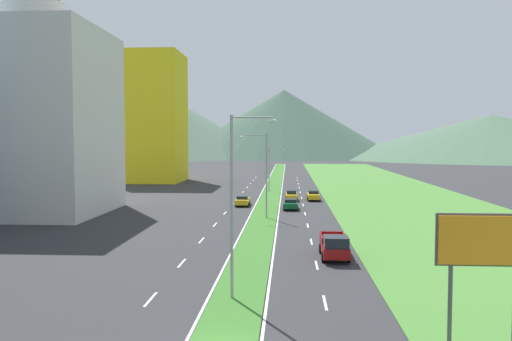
% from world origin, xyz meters
% --- Properties ---
extents(grass_median, '(3.20, 240.00, 0.06)m').
position_xyz_m(grass_median, '(0.00, 60.00, 0.03)').
color(grass_median, '#387028').
rests_on(grass_median, ground_plane).
extents(grass_verge_right, '(24.00, 240.00, 0.06)m').
position_xyz_m(grass_verge_right, '(20.60, 60.00, 0.03)').
color(grass_verge_right, '#477F33').
rests_on(grass_verge_right, ground_plane).
extents(lane_dash_left_3, '(0.16, 2.80, 0.01)m').
position_xyz_m(lane_dash_left_3, '(-5.10, 7.27, 0.01)').
color(lane_dash_left_3, silver).
rests_on(lane_dash_left_3, ground_plane).
extents(lane_dash_left_4, '(0.16, 2.80, 0.01)m').
position_xyz_m(lane_dash_left_4, '(-5.10, 16.36, 0.01)').
color(lane_dash_left_4, silver).
rests_on(lane_dash_left_4, ground_plane).
extents(lane_dash_left_5, '(0.16, 2.80, 0.01)m').
position_xyz_m(lane_dash_left_5, '(-5.10, 25.45, 0.01)').
color(lane_dash_left_5, silver).
rests_on(lane_dash_left_5, ground_plane).
extents(lane_dash_left_6, '(0.16, 2.80, 0.01)m').
position_xyz_m(lane_dash_left_6, '(-5.10, 34.54, 0.01)').
color(lane_dash_left_6, silver).
rests_on(lane_dash_left_6, ground_plane).
extents(lane_dash_left_7, '(0.16, 2.80, 0.01)m').
position_xyz_m(lane_dash_left_7, '(-5.10, 43.63, 0.01)').
color(lane_dash_left_7, silver).
rests_on(lane_dash_left_7, ground_plane).
extents(lane_dash_left_8, '(0.16, 2.80, 0.01)m').
position_xyz_m(lane_dash_left_8, '(-5.10, 52.72, 0.01)').
color(lane_dash_left_8, silver).
rests_on(lane_dash_left_8, ground_plane).
extents(lane_dash_left_9, '(0.16, 2.80, 0.01)m').
position_xyz_m(lane_dash_left_9, '(-5.10, 61.81, 0.01)').
color(lane_dash_left_9, silver).
rests_on(lane_dash_left_9, ground_plane).
extents(lane_dash_left_10, '(0.16, 2.80, 0.01)m').
position_xyz_m(lane_dash_left_10, '(-5.10, 70.90, 0.01)').
color(lane_dash_left_10, silver).
rests_on(lane_dash_left_10, ground_plane).
extents(lane_dash_left_11, '(0.16, 2.80, 0.01)m').
position_xyz_m(lane_dash_left_11, '(-5.10, 79.99, 0.01)').
color(lane_dash_left_11, silver).
rests_on(lane_dash_left_11, ground_plane).
extents(lane_dash_left_12, '(0.16, 2.80, 0.01)m').
position_xyz_m(lane_dash_left_12, '(-5.10, 89.08, 0.01)').
color(lane_dash_left_12, silver).
rests_on(lane_dash_left_12, ground_plane).
extents(lane_dash_left_13, '(0.16, 2.80, 0.01)m').
position_xyz_m(lane_dash_left_13, '(-5.10, 98.17, 0.01)').
color(lane_dash_left_13, silver).
rests_on(lane_dash_left_13, ground_plane).
extents(lane_dash_left_14, '(0.16, 2.80, 0.01)m').
position_xyz_m(lane_dash_left_14, '(-5.10, 107.26, 0.01)').
color(lane_dash_left_14, silver).
rests_on(lane_dash_left_14, ground_plane).
extents(lane_dash_right_3, '(0.16, 2.80, 0.01)m').
position_xyz_m(lane_dash_right_3, '(5.10, 7.27, 0.01)').
color(lane_dash_right_3, silver).
rests_on(lane_dash_right_3, ground_plane).
extents(lane_dash_right_4, '(0.16, 2.80, 0.01)m').
position_xyz_m(lane_dash_right_4, '(5.10, 16.36, 0.01)').
color(lane_dash_right_4, silver).
rests_on(lane_dash_right_4, ground_plane).
extents(lane_dash_right_5, '(0.16, 2.80, 0.01)m').
position_xyz_m(lane_dash_right_5, '(5.10, 25.45, 0.01)').
color(lane_dash_right_5, silver).
rests_on(lane_dash_right_5, ground_plane).
extents(lane_dash_right_6, '(0.16, 2.80, 0.01)m').
position_xyz_m(lane_dash_right_6, '(5.10, 34.54, 0.01)').
color(lane_dash_right_6, silver).
rests_on(lane_dash_right_6, ground_plane).
extents(lane_dash_right_7, '(0.16, 2.80, 0.01)m').
position_xyz_m(lane_dash_right_7, '(5.10, 43.63, 0.01)').
color(lane_dash_right_7, silver).
rests_on(lane_dash_right_7, ground_plane).
extents(lane_dash_right_8, '(0.16, 2.80, 0.01)m').
position_xyz_m(lane_dash_right_8, '(5.10, 52.72, 0.01)').
color(lane_dash_right_8, silver).
rests_on(lane_dash_right_8, ground_plane).
extents(lane_dash_right_9, '(0.16, 2.80, 0.01)m').
position_xyz_m(lane_dash_right_9, '(5.10, 61.81, 0.01)').
color(lane_dash_right_9, silver).
rests_on(lane_dash_right_9, ground_plane).
extents(lane_dash_right_10, '(0.16, 2.80, 0.01)m').
position_xyz_m(lane_dash_right_10, '(5.10, 70.90, 0.01)').
color(lane_dash_right_10, silver).
rests_on(lane_dash_right_10, ground_plane).
extents(lane_dash_right_11, '(0.16, 2.80, 0.01)m').
position_xyz_m(lane_dash_right_11, '(5.10, 79.99, 0.01)').
color(lane_dash_right_11, silver).
rests_on(lane_dash_right_11, ground_plane).
extents(lane_dash_right_12, '(0.16, 2.80, 0.01)m').
position_xyz_m(lane_dash_right_12, '(5.10, 89.08, 0.01)').
color(lane_dash_right_12, silver).
rests_on(lane_dash_right_12, ground_plane).
extents(lane_dash_right_13, '(0.16, 2.80, 0.01)m').
position_xyz_m(lane_dash_right_13, '(5.10, 98.17, 0.01)').
color(lane_dash_right_13, silver).
rests_on(lane_dash_right_13, ground_plane).
extents(lane_dash_right_14, '(0.16, 2.80, 0.01)m').
position_xyz_m(lane_dash_right_14, '(5.10, 107.26, 0.01)').
color(lane_dash_right_14, silver).
rests_on(lane_dash_right_14, ground_plane).
extents(edge_line_median_left, '(0.16, 240.00, 0.01)m').
position_xyz_m(edge_line_median_left, '(-1.75, 60.00, 0.01)').
color(edge_line_median_left, silver).
rests_on(edge_line_median_left, ground_plane).
extents(edge_line_median_right, '(0.16, 240.00, 0.01)m').
position_xyz_m(edge_line_median_right, '(1.75, 60.00, 0.01)').
color(edge_line_median_right, silver).
rests_on(edge_line_median_right, ground_plane).
extents(domed_building, '(17.96, 17.96, 32.73)m').
position_xyz_m(domed_building, '(-29.28, 42.12, 13.00)').
color(domed_building, silver).
rests_on(domed_building, ground_plane).
extents(midrise_colored, '(14.37, 14.37, 28.46)m').
position_xyz_m(midrise_colored, '(-27.81, 93.19, 14.23)').
color(midrise_colored, yellow).
rests_on(midrise_colored, ground_plane).
extents(hill_far_left, '(145.01, 145.01, 40.69)m').
position_xyz_m(hill_far_left, '(-76.80, 262.19, 20.35)').
color(hill_far_left, '#516B56').
rests_on(hill_far_left, ground_plane).
extents(hill_far_center, '(123.53, 123.53, 36.64)m').
position_xyz_m(hill_far_center, '(0.41, 268.21, 18.32)').
color(hill_far_center, '#3D5647').
rests_on(hill_far_center, ground_plane).
extents(hill_far_right, '(167.67, 167.67, 21.84)m').
position_xyz_m(hill_far_right, '(105.25, 250.34, 10.92)').
color(hill_far_right, '#47664C').
rests_on(hill_far_right, ground_plane).
extents(street_lamp_near, '(2.74, 0.28, 10.82)m').
position_xyz_m(street_lamp_near, '(-0.08, 7.74, 6.11)').
color(street_lamp_near, '#99999E').
rests_on(street_lamp_near, ground_plane).
extents(street_lamp_mid, '(3.27, 0.29, 10.07)m').
position_xyz_m(street_lamp_mid, '(0.03, 39.65, 5.78)').
color(street_lamp_mid, '#99999E').
rests_on(street_lamp_mid, ground_plane).
extents(street_lamp_far, '(3.02, 0.32, 8.01)m').
position_xyz_m(street_lamp_far, '(-0.12, 71.53, 4.69)').
color(street_lamp_far, '#99999E').
rests_on(street_lamp_far, ground_plane).
extents(billboard_roadside, '(4.29, 0.28, 6.08)m').
position_xyz_m(billboard_roadside, '(11.77, 1.29, 4.52)').
color(billboard_roadside, '#4C4C51').
rests_on(billboard_roadside, ground_plane).
extents(car_0, '(1.97, 4.06, 1.41)m').
position_xyz_m(car_0, '(3.28, 47.68, 0.73)').
color(car_0, '#0C5128').
rests_on(car_0, ground_plane).
extents(car_1, '(1.91, 4.38, 1.50)m').
position_xyz_m(car_1, '(6.83, 58.61, 0.77)').
color(car_1, yellow).
rests_on(car_1, ground_plane).
extents(car_3, '(1.95, 4.53, 1.43)m').
position_xyz_m(car_3, '(-3.49, 51.42, 0.74)').
color(car_3, yellow).
rests_on(car_3, ground_plane).
extents(car_4, '(1.85, 4.50, 1.55)m').
position_xyz_m(car_4, '(3.46, 58.09, 0.79)').
color(car_4, yellow).
rests_on(car_4, ground_plane).
extents(pickup_truck_0, '(2.18, 5.40, 2.00)m').
position_xyz_m(pickup_truck_0, '(6.62, 18.64, 0.98)').
color(pickup_truck_0, maroon).
rests_on(pickup_truck_0, ground_plane).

